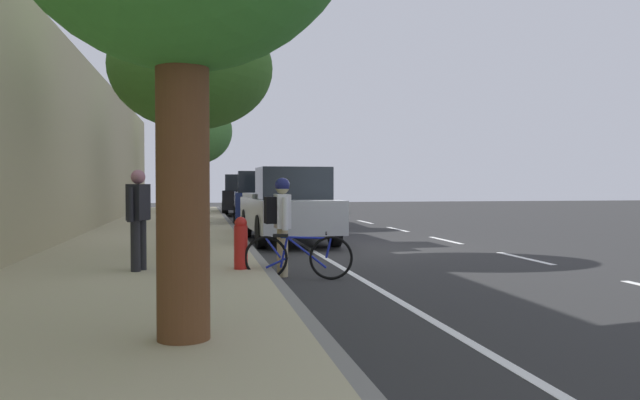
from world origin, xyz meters
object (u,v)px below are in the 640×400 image
parked_suv_black_nearest (243,194)px  street_tree_mid_block (194,132)px  parked_pickup_silver_mid (288,208)px  street_tree_far_end (191,70)px  bicycle_at_curb (298,256)px  fire_hydrant (241,243)px  street_tree_near_cyclist (196,139)px  parked_suv_dark_blue_second (260,198)px  cyclist_with_backpack (280,217)px  pedestrian_on_phone (138,214)px

parked_suv_black_nearest → street_tree_mid_block: 10.49m
parked_pickup_silver_mid → street_tree_far_end: bearing=57.1°
parked_pickup_silver_mid → bicycle_at_curb: bearing=83.5°
parked_pickup_silver_mid → street_tree_far_end: (2.43, 3.76, 2.88)m
fire_hydrant → parked_suv_black_nearest: bearing=-94.0°
bicycle_at_curb → street_tree_far_end: size_ratio=0.35×
parked_pickup_silver_mid → fire_hydrant: 6.50m
street_tree_near_cyclist → fire_hydrant: bearing=91.9°
parked_suv_dark_blue_second → bicycle_at_curb: 13.62m
cyclist_with_backpack → fire_hydrant: size_ratio=1.95×
street_tree_mid_block → pedestrian_on_phone: street_tree_mid_block is taller
fire_hydrant → parked_pickup_silver_mid: bearing=-104.6°
bicycle_at_curb → street_tree_mid_block: size_ratio=0.40×
pedestrian_on_phone → street_tree_mid_block: bearing=-94.1°
cyclist_with_backpack → street_tree_far_end: 3.91m
parked_pickup_silver_mid → cyclist_with_backpack: bearing=80.9°
cyclist_with_backpack → parked_suv_dark_blue_second: bearing=-94.0°
parked_pickup_silver_mid → cyclist_with_backpack: parked_pickup_silver_mid is taller
parked_suv_black_nearest → parked_suv_dark_blue_second: bearing=90.7°
pedestrian_on_phone → fire_hydrant: 1.67m
parked_suv_dark_blue_second → street_tree_near_cyclist: 10.87m
parked_suv_black_nearest → street_tree_far_end: (2.29, 18.69, 2.75)m
parked_suv_black_nearest → pedestrian_on_phone: parked_suv_black_nearest is taller
parked_pickup_silver_mid → cyclist_with_backpack: size_ratio=3.27×
bicycle_at_curb → street_tree_mid_block: 11.94m
cyclist_with_backpack → street_tree_near_cyclist: (1.46, -23.33, 2.93)m
parked_pickup_silver_mid → fire_hydrant: parked_pickup_silver_mid is taller
parked_suv_black_nearest → parked_suv_dark_blue_second: 7.87m
parked_suv_dark_blue_second → cyclist_with_backpack: bearing=86.0°
parked_pickup_silver_mid → fire_hydrant: (1.64, 6.28, -0.31)m
bicycle_at_curb → street_tree_mid_block: (1.69, -11.46, 2.88)m
parked_suv_black_nearest → parked_pickup_silver_mid: size_ratio=0.90×
street_tree_far_end → fire_hydrant: bearing=107.5°
parked_suv_dark_blue_second → street_tree_far_end: (2.39, 10.82, 2.75)m
parked_pickup_silver_mid → pedestrian_on_phone: 6.97m
street_tree_mid_block → fire_hydrant: bearing=94.1°
parked_suv_black_nearest → parked_pickup_silver_mid: parked_suv_black_nearest is taller
parked_suv_black_nearest → parked_suv_dark_blue_second: same height
cyclist_with_backpack → street_tree_far_end: bearing=-57.7°
parked_suv_dark_blue_second → cyclist_with_backpack: 13.17m
parked_pickup_silver_mid → street_tree_mid_block: size_ratio=1.26×
parked_suv_black_nearest → cyclist_with_backpack: size_ratio=2.95×
parked_suv_dark_blue_second → fire_hydrant: bearing=83.2°
pedestrian_on_phone → parked_pickup_silver_mid: bearing=-117.6°
bicycle_at_curb → fire_hydrant: size_ratio=2.04×
bicycle_at_curb → fire_hydrant: (0.89, -0.24, 0.21)m
parked_suv_dark_blue_second → street_tree_mid_block: (2.39, 2.12, 2.23)m
parked_suv_black_nearest → street_tree_near_cyclist: street_tree_near_cyclist is taller
street_tree_mid_block → fire_hydrant: (-0.79, 11.22, -2.66)m
parked_pickup_silver_mid → street_tree_mid_block: bearing=-63.8°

